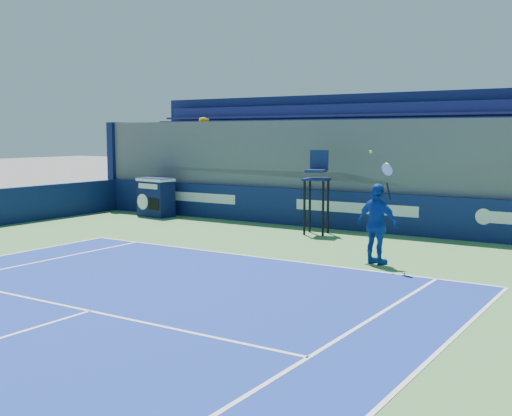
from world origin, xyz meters
The scene contains 5 objects.
back_hoarding centered at (0.00, 17.10, 0.60)m, with size 20.40×0.21×1.20m.
match_clock centered at (-7.41, 16.37, 0.74)m, with size 1.40×0.88×1.40m.
umpire_chair centered at (-0.71, 15.88, 1.53)m, with size 0.83×0.83×2.48m.
tennis_player centered at (2.50, 12.67, 0.93)m, with size 1.15×0.70×2.57m.
stadium_seating centered at (0.00, 19.15, 1.84)m, with size 21.00×4.05×4.40m.
Camera 1 is at (7.96, -0.82, 2.94)m, focal length 45.00 mm.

